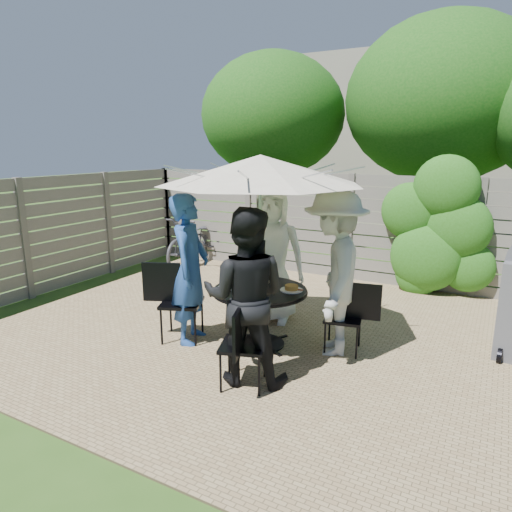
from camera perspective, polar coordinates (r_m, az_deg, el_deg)
The scene contains 21 objects.
backyard_envelope at distance 15.02m, azimuth 20.84°, elevation 13.91°, with size 60.00×60.00×5.00m.
patio_table at distance 5.30m, azimuth 0.51°, elevation -6.32°, with size 1.35×1.35×0.70m.
umbrella at distance 4.99m, azimuth 0.55°, elevation 10.72°, with size 2.87×2.87×2.20m.
chair_back at distance 6.27m, azimuth 2.03°, elevation -5.40°, with size 0.49×0.64×0.84m.
person_back at distance 5.96m, azimuth 1.88°, elevation 0.15°, with size 0.89×0.58×1.82m, color white.
chair_left at distance 5.60m, azimuth -9.36°, elevation -7.56°, with size 0.74×0.61×0.96m.
person_left at distance 5.37m, azimuth -8.23°, elevation -1.71°, with size 0.65×0.43×1.78m, color #214792.
chair_front at distance 4.51m, azimuth -1.63°, elevation -13.11°, with size 0.54×0.67×0.88m.
person_front at distance 4.40m, azimuth -1.33°, elevation -5.19°, with size 0.85×0.66×1.75m, color black.
chair_right at distance 5.32m, azimuth 10.94°, elevation -9.26°, with size 0.63×0.47×0.84m.
person_right at distance 5.09m, azimuth 9.77°, elevation -2.10°, with size 1.21×0.69×1.87m, color #BBBCB6.
plate_back at distance 5.56m, azimuth 1.15°, elevation -2.78°, with size 0.26×0.26×0.06m.
plate_left at distance 5.29m, azimuth -3.33°, elevation -3.66°, with size 0.26×0.26×0.06m.
plate_front at distance 4.88m, azimuth -0.20°, elevation -5.12°, with size 0.26×0.26×0.06m.
plate_right at distance 5.18m, azimuth 4.46°, elevation -4.08°, with size 0.26×0.26×0.06m.
glass_back at distance 5.47m, azimuth -0.10°, elevation -2.56°, with size 0.07×0.07×0.14m, color silver.
glass_left at distance 5.16m, azimuth -2.53°, elevation -3.58°, with size 0.07×0.07×0.14m, color silver.
glass_front at distance 4.95m, azimuth 1.21°, elevation -4.33°, with size 0.07×0.07×0.14m, color silver.
syrup_jug at distance 5.26m, azimuth -0.03°, elevation -3.11°, with size 0.09×0.09×0.16m, color #59280C.
coffee_cup at distance 5.40m, azimuth 1.96°, elevation -2.89°, with size 0.08×0.08×0.12m, color #C6B293.
bicycle at distance 9.07m, azimuth -7.56°, elevation 1.95°, with size 0.64×1.84×0.97m, color #333338.
Camera 1 is at (2.29, -4.56, 2.29)m, focal length 32.00 mm.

